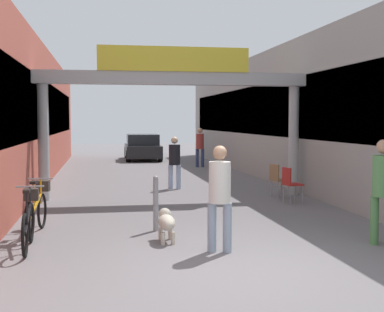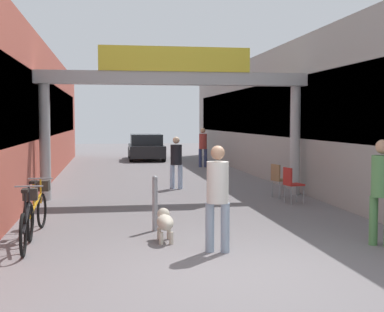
{
  "view_description": "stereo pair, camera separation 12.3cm",
  "coord_description": "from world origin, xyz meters",
  "px_view_note": "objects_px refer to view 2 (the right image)",
  "views": [
    {
      "loc": [
        -1.88,
        -7.08,
        2.06
      ],
      "look_at": [
        0.0,
        4.02,
        1.3
      ],
      "focal_mm": 50.0,
      "sensor_mm": 36.0,
      "label": 1
    },
    {
      "loc": [
        -1.76,
        -7.1,
        2.06
      ],
      "look_at": [
        0.0,
        4.02,
        1.3
      ],
      "focal_mm": 50.0,
      "sensor_mm": 36.0,
      "label": 2
    }
  ],
  "objects_px": {
    "cafe_chair_wood_farther": "(279,177)",
    "pedestrian_with_dog": "(218,192)",
    "dog_on_leash": "(165,222)",
    "cafe_chair_red_nearer": "(291,182)",
    "pedestrian_companion": "(382,185)",
    "pedestrian_elderly_walking": "(203,145)",
    "bicycle_orange_second": "(37,209)",
    "bollard_post_metal": "(155,203)",
    "parked_car_black": "(146,147)",
    "bicycle_black_nearest": "(27,221)",
    "pedestrian_carrying_crate": "(176,159)"
  },
  "relations": [
    {
      "from": "pedestrian_carrying_crate",
      "to": "bollard_post_metal",
      "type": "height_order",
      "value": "pedestrian_carrying_crate"
    },
    {
      "from": "pedestrian_carrying_crate",
      "to": "bicycle_orange_second",
      "type": "relative_size",
      "value": 0.93
    },
    {
      "from": "pedestrian_companion",
      "to": "pedestrian_elderly_walking",
      "type": "height_order",
      "value": "pedestrian_companion"
    },
    {
      "from": "pedestrian_carrying_crate",
      "to": "bollard_post_metal",
      "type": "distance_m",
      "value": 6.05
    },
    {
      "from": "pedestrian_elderly_walking",
      "to": "bicycle_black_nearest",
      "type": "distance_m",
      "value": 15.13
    },
    {
      "from": "pedestrian_carrying_crate",
      "to": "dog_on_leash",
      "type": "distance_m",
      "value": 6.92
    },
    {
      "from": "pedestrian_elderly_walking",
      "to": "bicycle_orange_second",
      "type": "bearing_deg",
      "value": -112.73
    },
    {
      "from": "bicycle_orange_second",
      "to": "cafe_chair_red_nearer",
      "type": "bearing_deg",
      "value": 23.59
    },
    {
      "from": "pedestrian_elderly_walking",
      "to": "parked_car_black",
      "type": "height_order",
      "value": "pedestrian_elderly_walking"
    },
    {
      "from": "cafe_chair_red_nearer",
      "to": "cafe_chair_wood_farther",
      "type": "xyz_separation_m",
      "value": [
        0.01,
        1.01,
        0.0
      ]
    },
    {
      "from": "dog_on_leash",
      "to": "bicycle_black_nearest",
      "type": "bearing_deg",
      "value": -177.1
    },
    {
      "from": "pedestrian_companion",
      "to": "parked_car_black",
      "type": "xyz_separation_m",
      "value": [
        -2.43,
        19.65,
        -0.36
      ]
    },
    {
      "from": "cafe_chair_wood_farther",
      "to": "bicycle_orange_second",
      "type": "bearing_deg",
      "value": -148.59
    },
    {
      "from": "pedestrian_companion",
      "to": "cafe_chair_wood_farther",
      "type": "relative_size",
      "value": 1.96
    },
    {
      "from": "bicycle_black_nearest",
      "to": "pedestrian_carrying_crate",
      "type": "bearing_deg",
      "value": 64.46
    },
    {
      "from": "bollard_post_metal",
      "to": "cafe_chair_wood_farther",
      "type": "relative_size",
      "value": 1.16
    },
    {
      "from": "pedestrian_with_dog",
      "to": "pedestrian_elderly_walking",
      "type": "height_order",
      "value": "pedestrian_elderly_walking"
    },
    {
      "from": "bicycle_black_nearest",
      "to": "cafe_chair_red_nearer",
      "type": "bearing_deg",
      "value": 32.78
    },
    {
      "from": "dog_on_leash",
      "to": "cafe_chair_wood_farther",
      "type": "height_order",
      "value": "cafe_chair_wood_farther"
    },
    {
      "from": "pedestrian_companion",
      "to": "pedestrian_elderly_walking",
      "type": "bearing_deg",
      "value": 91.08
    },
    {
      "from": "pedestrian_elderly_walking",
      "to": "bollard_post_metal",
      "type": "bearing_deg",
      "value": -103.95
    },
    {
      "from": "pedestrian_companion",
      "to": "bicycle_orange_second",
      "type": "distance_m",
      "value": 6.06
    },
    {
      "from": "pedestrian_carrying_crate",
      "to": "bollard_post_metal",
      "type": "bearing_deg",
      "value": -101.05
    },
    {
      "from": "cafe_chair_red_nearer",
      "to": "pedestrian_elderly_walking",
      "type": "bearing_deg",
      "value": 91.89
    },
    {
      "from": "pedestrian_with_dog",
      "to": "bicycle_black_nearest",
      "type": "relative_size",
      "value": 0.99
    },
    {
      "from": "pedestrian_elderly_walking",
      "to": "cafe_chair_wood_farther",
      "type": "bearing_deg",
      "value": -87.84
    },
    {
      "from": "cafe_chair_wood_farther",
      "to": "pedestrian_carrying_crate",
      "type": "bearing_deg",
      "value": 137.93
    },
    {
      "from": "pedestrian_with_dog",
      "to": "bicycle_orange_second",
      "type": "xyz_separation_m",
      "value": [
        -2.97,
        1.97,
        -0.52
      ]
    },
    {
      "from": "dog_on_leash",
      "to": "cafe_chair_wood_farther",
      "type": "bearing_deg",
      "value": 52.54
    },
    {
      "from": "cafe_chair_wood_farther",
      "to": "parked_car_black",
      "type": "distance_m",
      "value": 14.36
    },
    {
      "from": "bicycle_orange_second",
      "to": "cafe_chair_wood_farther",
      "type": "bearing_deg",
      "value": 31.41
    },
    {
      "from": "bicycle_orange_second",
      "to": "parked_car_black",
      "type": "distance_m",
      "value": 17.97
    },
    {
      "from": "pedestrian_carrying_crate",
      "to": "parked_car_black",
      "type": "bearing_deg",
      "value": 90.24
    },
    {
      "from": "dog_on_leash",
      "to": "bicycle_orange_second",
      "type": "distance_m",
      "value": 2.49
    },
    {
      "from": "pedestrian_companion",
      "to": "pedestrian_carrying_crate",
      "type": "bearing_deg",
      "value": 107.13
    },
    {
      "from": "pedestrian_with_dog",
      "to": "bollard_post_metal",
      "type": "distance_m",
      "value": 2.0
    },
    {
      "from": "dog_on_leash",
      "to": "bicycle_orange_second",
      "type": "height_order",
      "value": "bicycle_orange_second"
    },
    {
      "from": "pedestrian_carrying_crate",
      "to": "parked_car_black",
      "type": "height_order",
      "value": "pedestrian_carrying_crate"
    },
    {
      "from": "pedestrian_companion",
      "to": "bollard_post_metal",
      "type": "height_order",
      "value": "pedestrian_companion"
    },
    {
      "from": "bollard_post_metal",
      "to": "cafe_chair_wood_farther",
      "type": "bearing_deg",
      "value": 45.8
    },
    {
      "from": "dog_on_leash",
      "to": "bollard_post_metal",
      "type": "xyz_separation_m",
      "value": [
        -0.09,
        0.88,
        0.19
      ]
    },
    {
      "from": "pedestrian_elderly_walking",
      "to": "dog_on_leash",
      "type": "xyz_separation_m",
      "value": [
        -3.17,
        -14.0,
        -0.65
      ]
    },
    {
      "from": "pedestrian_with_dog",
      "to": "bollard_post_metal",
      "type": "relative_size",
      "value": 1.61
    },
    {
      "from": "pedestrian_companion",
      "to": "bicycle_orange_second",
      "type": "bearing_deg",
      "value": 160.78
    },
    {
      "from": "dog_on_leash",
      "to": "cafe_chair_red_nearer",
      "type": "distance_m",
      "value": 5.03
    },
    {
      "from": "bollard_post_metal",
      "to": "bicycle_black_nearest",
      "type": "bearing_deg",
      "value": -155.13
    },
    {
      "from": "cafe_chair_wood_farther",
      "to": "pedestrian_with_dog",
      "type": "bearing_deg",
      "value": -116.97
    },
    {
      "from": "pedestrian_with_dog",
      "to": "pedestrian_companion",
      "type": "height_order",
      "value": "pedestrian_companion"
    },
    {
      "from": "pedestrian_with_dog",
      "to": "cafe_chair_red_nearer",
      "type": "xyz_separation_m",
      "value": [
        2.78,
        4.49,
        -0.41
      ]
    },
    {
      "from": "bicycle_orange_second",
      "to": "bicycle_black_nearest",
      "type": "bearing_deg",
      "value": -89.86
    }
  ]
}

